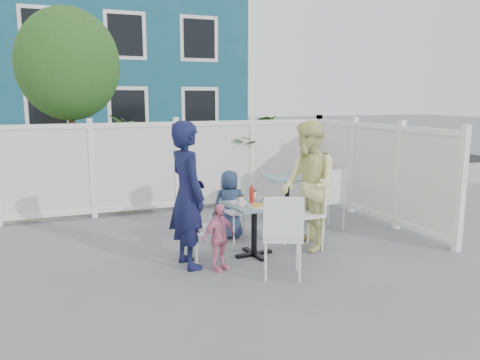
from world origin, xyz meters
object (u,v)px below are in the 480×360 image
object	(u,v)px
chair_left	(200,223)
chair_right	(310,207)
chair_near	(283,230)
main_table	(254,215)
spare_table	(287,186)
chair_back	(236,203)
toddler	(219,237)
boy	(230,205)
utility_cabinet	(48,168)
man	(188,195)
woman	(308,185)

from	to	relation	value
chair_left	chair_right	xyz separation A→B (m)	(1.54, 0.04, 0.06)
chair_right	chair_near	xyz separation A→B (m)	(-0.83, -0.87, -0.01)
main_table	spare_table	world-z (taller)	spare_table
chair_right	chair_back	size ratio (longest dim) A/B	1.11
chair_left	chair_near	xyz separation A→B (m)	(0.71, -0.83, 0.05)
toddler	chair_left	bearing A→B (deg)	93.99
chair_right	boy	size ratio (longest dim) A/B	0.99
main_table	chair_right	xyz separation A→B (m)	(0.82, 0.03, 0.04)
chair_back	toddler	world-z (taller)	chair_back
spare_table	toddler	distance (m)	2.61
chair_left	chair_back	distance (m)	1.12
utility_cabinet	boy	world-z (taller)	utility_cabinet
utility_cabinet	chair_left	world-z (taller)	utility_cabinet
toddler	main_table	bearing A→B (deg)	9.11
toddler	chair_back	bearing A→B (deg)	40.29
chair_right	main_table	bearing A→B (deg)	92.02
main_table	man	world-z (taller)	man
chair_left	toddler	world-z (taller)	chair_left
main_table	woman	world-z (taller)	woman
man	boy	xyz separation A→B (m)	(0.85, 0.89, -0.38)
chair_back	boy	xyz separation A→B (m)	(-0.09, 0.04, -0.02)
boy	main_table	bearing A→B (deg)	97.40
boy	chair_back	bearing A→B (deg)	159.03
main_table	spare_table	distance (m)	1.97
chair_left	man	bearing A→B (deg)	-70.36
chair_left	chair_right	distance (m)	1.54
utility_cabinet	main_table	xyz separation A→B (m)	(2.49, -4.37, -0.14)
main_table	man	distance (m)	0.95
main_table	toddler	world-z (taller)	toddler
spare_table	chair_back	distance (m)	1.40
spare_table	chair_near	distance (m)	2.68
boy	man	bearing A→B (deg)	51.35
main_table	chair_left	distance (m)	0.72
chair_left	chair_back	size ratio (longest dim) A/B	0.99
man	spare_table	bearing A→B (deg)	-61.50
spare_table	chair_right	distance (m)	1.56
main_table	toddler	size ratio (longest dim) A/B	0.90
chair_back	utility_cabinet	bearing A→B (deg)	-62.33
spare_table	chair_right	size ratio (longest dim) A/B	0.75
utility_cabinet	woman	bearing A→B (deg)	-46.91
chair_near	chair_back	bearing A→B (deg)	111.17
woman	toddler	distance (m)	1.49
spare_table	toddler	bearing A→B (deg)	-134.84
chair_back	boy	world-z (taller)	boy
chair_right	toddler	size ratio (longest dim) A/B	1.23
utility_cabinet	chair_near	xyz separation A→B (m)	(2.48, -5.21, -0.11)
chair_right	woman	xyz separation A→B (m)	(-0.04, -0.02, 0.29)
boy	toddler	world-z (taller)	boy
woman	toddler	size ratio (longest dim) A/B	2.17
chair_left	spare_table	bearing A→B (deg)	134.07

